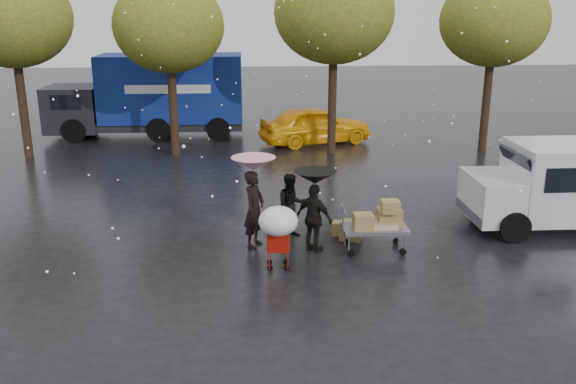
{
  "coord_description": "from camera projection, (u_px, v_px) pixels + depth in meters",
  "views": [
    {
      "loc": [
        -0.64,
        -12.98,
        5.52
      ],
      "look_at": [
        0.25,
        1.0,
        1.2
      ],
      "focal_mm": 38.0,
      "sensor_mm": 36.0,
      "label": 1
    }
  ],
  "objects": [
    {
      "name": "person_middle",
      "position": [
        291.0,
        206.0,
        14.92
      ],
      "size": [
        0.9,
        0.78,
        1.61
      ],
      "primitive_type": "imported",
      "rotation": [
        0.0,
        0.0,
        0.24
      ],
      "color": "black",
      "rests_on": "ground"
    },
    {
      "name": "box_ground_far",
      "position": [
        341.0,
        228.0,
        15.22
      ],
      "size": [
        0.49,
        0.42,
        0.33
      ],
      "primitive_type": "cube",
      "rotation": [
        0.0,
        0.0,
        -0.25
      ],
      "color": "olive",
      "rests_on": "ground"
    },
    {
      "name": "umbrella_pink",
      "position": [
        253.0,
        164.0,
        13.98
      ],
      "size": [
        1.03,
        1.03,
        2.18
      ],
      "color": "#4C4C4C",
      "rests_on": "ground"
    },
    {
      "name": "blue_truck",
      "position": [
        153.0,
        96.0,
        26.26
      ],
      "size": [
        8.3,
        2.6,
        3.5
      ],
      "color": "navy",
      "rests_on": "ground"
    },
    {
      "name": "shopping_cart",
      "position": [
        278.0,
        224.0,
        12.9
      ],
      "size": [
        0.84,
        0.84,
        1.46
      ],
      "color": "#AA1409",
      "rests_on": "ground"
    },
    {
      "name": "yellow_taxi",
      "position": [
        315.0,
        125.0,
        25.08
      ],
      "size": [
        4.91,
        3.14,
        1.56
      ],
      "primitive_type": "imported",
      "rotation": [
        0.0,
        0.0,
        1.88
      ],
      "color": "#FFB20D",
      "rests_on": "ground"
    },
    {
      "name": "ground",
      "position": [
        280.0,
        255.0,
        14.04
      ],
      "size": [
        90.0,
        90.0,
        0.0
      ],
      "primitive_type": "plane",
      "color": "black",
      "rests_on": "ground"
    },
    {
      "name": "person_black",
      "position": [
        314.0,
        218.0,
        14.03
      ],
      "size": [
        0.98,
        0.92,
        1.62
      ],
      "primitive_type": "imported",
      "rotation": [
        0.0,
        0.0,
        2.43
      ],
      "color": "black",
      "rests_on": "ground"
    },
    {
      "name": "tree_row",
      "position": [
        253.0,
        19.0,
        22.07
      ],
      "size": [
        21.6,
        4.4,
        7.12
      ],
      "color": "black",
      "rests_on": "ground"
    },
    {
      "name": "person_pink",
      "position": [
        254.0,
        209.0,
        14.3
      ],
      "size": [
        0.7,
        0.8,
        1.85
      ],
      "primitive_type": "imported",
      "rotation": [
        0.0,
        0.0,
        1.1
      ],
      "color": "black",
      "rests_on": "ground"
    },
    {
      "name": "white_van",
      "position": [
        571.0,
        184.0,
        15.5
      ],
      "size": [
        4.91,
        2.18,
        2.2
      ],
      "color": "silver",
      "rests_on": "ground"
    },
    {
      "name": "box_ground_near",
      "position": [
        351.0,
        230.0,
        14.9
      ],
      "size": [
        0.62,
        0.56,
        0.47
      ],
      "primitive_type": "cube",
      "rotation": [
        0.0,
        0.0,
        -0.32
      ],
      "color": "olive",
      "rests_on": "ground"
    },
    {
      "name": "umbrella_black",
      "position": [
        315.0,
        177.0,
        13.74
      ],
      "size": [
        0.98,
        0.98,
        1.94
      ],
      "color": "#4C4C4C",
      "rests_on": "ground"
    },
    {
      "name": "vendor_cart",
      "position": [
        379.0,
        221.0,
        14.08
      ],
      "size": [
        1.52,
        0.8,
        1.27
      ],
      "color": "slate",
      "rests_on": "ground"
    }
  ]
}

